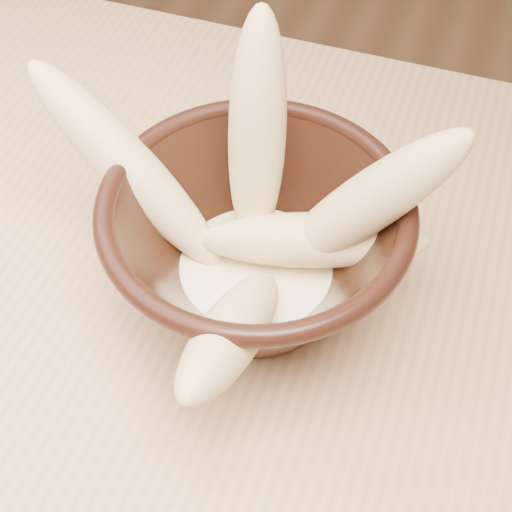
{
  "coord_description": "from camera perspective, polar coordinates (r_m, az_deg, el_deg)",
  "views": [
    {
      "loc": [
        0.31,
        -0.29,
        1.24
      ],
      "look_at": [
        0.19,
        0.03,
        0.81
      ],
      "focal_mm": 50.0,
      "sensor_mm": 36.0,
      "label": 1
    }
  ],
  "objects": [
    {
      "name": "banana_right",
      "position": [
        0.51,
        8.67,
        4.03
      ],
      "size": [
        0.16,
        0.08,
        0.18
      ],
      "primitive_type": "ellipsoid",
      "rotation": [
        0.67,
        0.0,
        1.8
      ],
      "color": "#DDBF82",
      "rests_on": "bowl"
    },
    {
      "name": "banana_across",
      "position": [
        0.54,
        4.59,
        1.28
      ],
      "size": [
        0.18,
        0.08,
        0.06
      ],
      "primitive_type": "ellipsoid",
      "rotation": [
        1.47,
        0.0,
        1.81
      ],
      "color": "#DDBF82",
      "rests_on": "bowl"
    },
    {
      "name": "table",
      "position": [
        0.71,
        -15.98,
        -5.08
      ],
      "size": [
        1.2,
        0.8,
        0.75
      ],
      "color": "tan",
      "rests_on": "ground"
    },
    {
      "name": "banana_left",
      "position": [
        0.56,
        -10.23,
        7.06
      ],
      "size": [
        0.2,
        0.09,
        0.16
      ],
      "primitive_type": "ellipsoid",
      "rotation": [
        0.93,
        0.0,
        -1.83
      ],
      "color": "#DDBF82",
      "rests_on": "bowl"
    },
    {
      "name": "milk_puddle",
      "position": [
        0.57,
        0.0,
        -1.27
      ],
      "size": [
        0.13,
        0.13,
        0.02
      ],
      "primitive_type": "cylinder",
      "color": "#FFF2CD",
      "rests_on": "bowl"
    },
    {
      "name": "bowl",
      "position": [
        0.54,
        0.0,
        0.7
      ],
      "size": [
        0.23,
        0.23,
        0.13
      ],
      "rotation": [
        0.0,
        0.0,
        -0.38
      ],
      "color": "black",
      "rests_on": "table"
    },
    {
      "name": "banana_upright",
      "position": [
        0.53,
        0.08,
        9.57
      ],
      "size": [
        0.06,
        0.1,
        0.2
      ],
      "primitive_type": "ellipsoid",
      "rotation": [
        0.27,
        0.0,
        3.36
      ],
      "color": "#DDBF82",
      "rests_on": "bowl"
    },
    {
      "name": "banana_front",
      "position": [
        0.48,
        -1.89,
        -6.04
      ],
      "size": [
        0.04,
        0.18,
        0.12
      ],
      "primitive_type": "ellipsoid",
      "rotation": [
        1.08,
        0.0,
        0.0
      ],
      "color": "#DDBF82",
      "rests_on": "bowl"
    }
  ]
}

